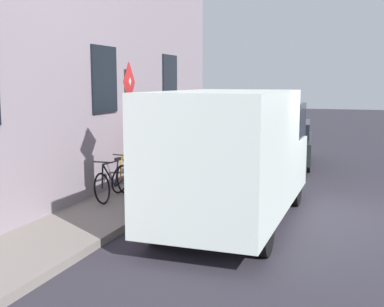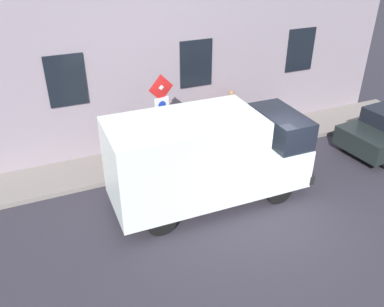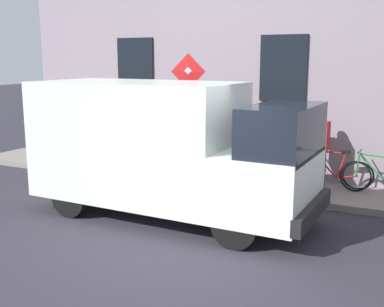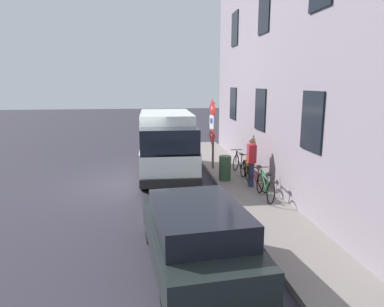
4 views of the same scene
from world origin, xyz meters
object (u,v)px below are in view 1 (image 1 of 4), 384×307
at_px(bicycle_orange, 133,174).
at_px(pedestrian, 148,147).
at_px(litter_bin, 161,174).
at_px(sign_post_stacked, 130,123).
at_px(delivery_van, 235,154).
at_px(bicycle_green, 165,161).
at_px(bicycle_black, 113,182).
at_px(parked_hatchback, 284,141).
at_px(bicycle_red, 151,167).

xyz_separation_m(bicycle_orange, pedestrian, (-0.06, -0.70, 0.56)).
bearing_deg(litter_bin, sign_post_stacked, 94.60).
xyz_separation_m(sign_post_stacked, delivery_van, (-1.90, -0.51, -0.56)).
xyz_separation_m(bicycle_green, bicycle_orange, (0.00, 2.01, 0.00)).
bearing_deg(bicycle_black, litter_bin, 134.48).
height_order(bicycle_green, pedestrian, pedestrian).
distance_m(parked_hatchback, bicycle_red, 5.36).
bearing_deg(sign_post_stacked, bicycle_black, -47.81).
bearing_deg(bicycle_green, bicycle_orange, 1.39).
height_order(sign_post_stacked, litter_bin, sign_post_stacked).
bearing_deg(parked_hatchback, delivery_van, -4.04).
relative_size(parked_hatchback, pedestrian, 2.41).
height_order(sign_post_stacked, delivery_van, sign_post_stacked).
relative_size(bicycle_red, pedestrian, 1.00).
height_order(bicycle_orange, bicycle_black, same).
distance_m(delivery_van, parked_hatchback, 7.19).
bearing_deg(bicycle_green, bicycle_red, 1.48).
distance_m(bicycle_green, bicycle_orange, 2.01).
xyz_separation_m(bicycle_orange, bicycle_black, (-0.00, 1.00, 0.00)).
bearing_deg(parked_hatchback, bicycle_green, -41.54).
bearing_deg(pedestrian, sign_post_stacked, -67.04).
xyz_separation_m(bicycle_green, bicycle_red, (-0.00, 1.00, 0.00)).
bearing_deg(sign_post_stacked, bicycle_green, -77.07).
bearing_deg(bicycle_black, sign_post_stacked, 40.08).
bearing_deg(bicycle_green, bicycle_black, 1.42).
bearing_deg(bicycle_red, litter_bin, 24.75).
bearing_deg(pedestrian, litter_bin, -45.52).
height_order(sign_post_stacked, bicycle_black, sign_post_stacked).
bearing_deg(parked_hatchback, bicycle_red, -35.17).
xyz_separation_m(parked_hatchback, pedestrian, (2.61, 4.95, 0.34)).
relative_size(parked_hatchback, litter_bin, 4.60).
bearing_deg(delivery_van, litter_bin, 57.76).
bearing_deg(bicycle_red, bicycle_black, -8.47).
xyz_separation_m(bicycle_red, litter_bin, (-0.78, 1.19, 0.08)).
bearing_deg(bicycle_red, pedestrian, 2.44).
bearing_deg(bicycle_orange, bicycle_black, 8.61).
height_order(bicycle_red, bicycle_black, same).
bearing_deg(pedestrian, bicycle_green, 97.94).
bearing_deg(sign_post_stacked, delivery_van, -165.02).
xyz_separation_m(delivery_van, bicycle_red, (2.82, -2.52, -0.82)).
relative_size(bicycle_black, litter_bin, 1.90).
height_order(sign_post_stacked, pedestrian, sign_post_stacked).
relative_size(bicycle_red, bicycle_black, 1.00).
height_order(parked_hatchback, bicycle_black, parked_hatchback).
relative_size(bicycle_green, bicycle_black, 1.00).
relative_size(pedestrian, litter_bin, 1.91).
distance_m(delivery_van, bicycle_orange, 3.31).
bearing_deg(bicycle_black, bicycle_orange, 177.97).
distance_m(parked_hatchback, pedestrian, 5.61).
xyz_separation_m(bicycle_orange, litter_bin, (-0.78, 0.18, 0.08)).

